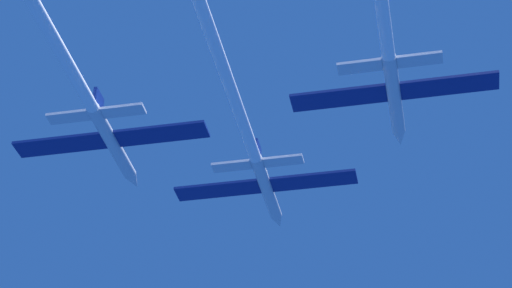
{
  "coord_description": "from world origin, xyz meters",
  "views": [
    {
      "loc": [
        17.08,
        -97.1,
        -59.42
      ],
      "look_at": [
        0.09,
        -9.79,
        -0.19
      ],
      "focal_mm": 70.57,
      "sensor_mm": 36.0,
      "label": 1
    }
  ],
  "objects": [
    {
      "name": "jet_lead",
      "position": [
        -0.45,
        -23.06,
        -0.28
      ],
      "size": [
        20.74,
        73.64,
        3.44
      ],
      "color": "silver"
    },
    {
      "name": "jet_left_wing",
      "position": [
        -14.45,
        -36.18,
        -0.9
      ],
      "size": [
        20.74,
        73.56,
        3.44
      ],
      "color": "silver"
    }
  ]
}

